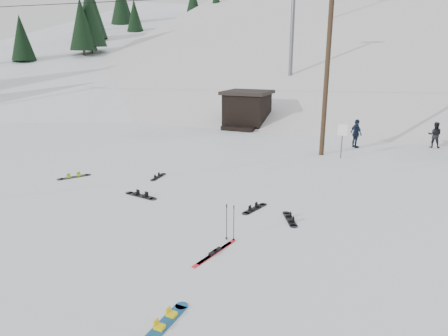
% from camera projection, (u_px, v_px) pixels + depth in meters
% --- Properties ---
extents(ground, '(200.00, 200.00, 0.00)m').
position_uv_depth(ground, '(152.00, 263.00, 10.71)').
color(ground, white).
rests_on(ground, ground).
extents(ski_slope, '(60.00, 85.24, 65.97)m').
position_uv_depth(ski_slope, '(350.00, 170.00, 62.56)').
color(ski_slope, silver).
rests_on(ski_slope, ground).
extents(ridge_left, '(47.54, 95.03, 58.38)m').
position_uv_depth(ridge_left, '(133.00, 152.00, 69.83)').
color(ridge_left, white).
rests_on(ridge_left, ground).
extents(treeline_left, '(20.00, 64.00, 10.00)m').
position_uv_depth(treeline_left, '(107.00, 93.00, 59.00)').
color(treeline_left, black).
rests_on(treeline_left, ground).
extents(treeline_crest, '(50.00, 6.00, 10.00)m').
position_uv_depth(treeline_crest, '(372.00, 81.00, 86.67)').
color(treeline_crest, black).
rests_on(treeline_crest, ski_slope).
extents(utility_pole, '(2.00, 0.26, 9.00)m').
position_uv_depth(utility_pole, '(327.00, 69.00, 21.03)').
color(utility_pole, '#3A2819').
rests_on(utility_pole, ground).
extents(trail_sign, '(0.50, 0.09, 1.85)m').
position_uv_depth(trail_sign, '(342.00, 135.00, 21.17)').
color(trail_sign, '#595B60').
rests_on(trail_sign, ground).
extents(lift_hut, '(3.40, 4.10, 2.75)m').
position_uv_depth(lift_hut, '(247.00, 109.00, 30.74)').
color(lift_hut, black).
rests_on(lift_hut, ground).
extents(lift_tower_near, '(2.20, 0.36, 8.00)m').
position_uv_depth(lift_tower_near, '(292.00, 27.00, 36.58)').
color(lift_tower_near, '#595B60').
rests_on(lift_tower_near, ski_slope).
extents(hero_snowboard, '(0.33, 1.55, 0.11)m').
position_uv_depth(hero_snowboard, '(166.00, 322.00, 8.28)').
color(hero_snowboard, '#175796').
rests_on(hero_snowboard, ground).
extents(hero_skis, '(0.50, 1.93, 0.10)m').
position_uv_depth(hero_skis, '(215.00, 252.00, 11.20)').
color(hero_skis, red).
rests_on(hero_skis, ground).
extents(ski_poles, '(0.31, 0.08, 1.14)m').
position_uv_depth(ski_poles, '(230.00, 222.00, 11.83)').
color(ski_poles, black).
rests_on(ski_poles, ground).
extents(board_scatter_a, '(1.57, 0.51, 0.11)m').
position_uv_depth(board_scatter_a, '(141.00, 195.00, 15.74)').
color(board_scatter_a, black).
rests_on(board_scatter_a, ground).
extents(board_scatter_b, '(0.34, 1.29, 0.09)m').
position_uv_depth(board_scatter_b, '(158.00, 177.00, 18.18)').
color(board_scatter_b, black).
rests_on(board_scatter_b, ground).
extents(board_scatter_c, '(0.94, 1.32, 0.11)m').
position_uv_depth(board_scatter_c, '(74.00, 177.00, 18.17)').
color(board_scatter_c, black).
rests_on(board_scatter_c, ground).
extents(board_scatter_d, '(0.79, 1.29, 0.10)m').
position_uv_depth(board_scatter_d, '(290.00, 219.00, 13.50)').
color(board_scatter_d, black).
rests_on(board_scatter_d, ground).
extents(board_scatter_f, '(0.56, 1.37, 0.10)m').
position_uv_depth(board_scatter_f, '(255.00, 208.00, 14.42)').
color(board_scatter_f, black).
rests_on(board_scatter_f, ground).
extents(skier_dark, '(0.79, 0.64, 1.55)m').
position_uv_depth(skier_dark, '(435.00, 135.00, 23.83)').
color(skier_dark, black).
rests_on(skier_dark, ground).
extents(skier_navy, '(0.97, 1.03, 1.71)m').
position_uv_depth(skier_navy, '(356.00, 134.00, 23.78)').
color(skier_navy, '#152036').
rests_on(skier_navy, ground).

